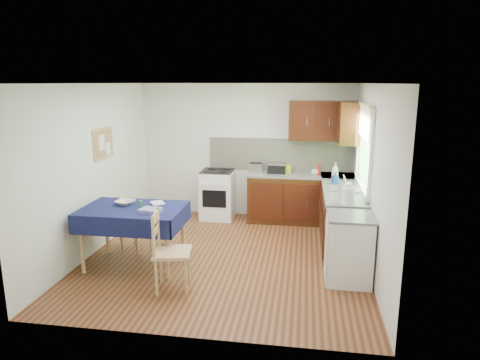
# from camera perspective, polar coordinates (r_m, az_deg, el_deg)

# --- Properties ---
(floor) EXTENTS (4.20, 4.20, 0.00)m
(floor) POSITION_cam_1_polar(r_m,az_deg,el_deg) (6.44, -1.84, -10.09)
(floor) COLOR #502315
(floor) RESTS_ON ground
(ceiling) EXTENTS (4.00, 4.20, 0.02)m
(ceiling) POSITION_cam_1_polar(r_m,az_deg,el_deg) (5.93, -2.01, 12.75)
(ceiling) COLOR white
(ceiling) RESTS_ON wall_back
(wall_back) EXTENTS (4.00, 0.02, 2.50)m
(wall_back) POSITION_cam_1_polar(r_m,az_deg,el_deg) (8.10, 0.83, 3.91)
(wall_back) COLOR silver
(wall_back) RESTS_ON ground
(wall_front) EXTENTS (4.00, 0.02, 2.50)m
(wall_front) POSITION_cam_1_polar(r_m,az_deg,el_deg) (4.08, -7.39, -5.24)
(wall_front) COLOR silver
(wall_front) RESTS_ON ground
(wall_left) EXTENTS (0.02, 4.20, 2.50)m
(wall_left) POSITION_cam_1_polar(r_m,az_deg,el_deg) (6.72, -18.94, 1.35)
(wall_left) COLOR white
(wall_left) RESTS_ON ground
(wall_right) EXTENTS (0.02, 4.20, 2.50)m
(wall_right) POSITION_cam_1_polar(r_m,az_deg,el_deg) (6.03, 17.11, 0.21)
(wall_right) COLOR silver
(wall_right) RESTS_ON ground
(base_cabinets) EXTENTS (1.90, 2.30, 0.86)m
(base_cabinets) POSITION_cam_1_polar(r_m,az_deg,el_deg) (7.39, 10.39, -3.71)
(base_cabinets) COLOR #311A08
(base_cabinets) RESTS_ON ground
(worktop_back) EXTENTS (1.90, 0.60, 0.04)m
(worktop_back) POSITION_cam_1_polar(r_m,az_deg,el_deg) (7.80, 8.18, 0.66)
(worktop_back) COLOR slate
(worktop_back) RESTS_ON base_cabinets
(worktop_right) EXTENTS (0.60, 1.70, 0.04)m
(worktop_right) POSITION_cam_1_polar(r_m,az_deg,el_deg) (6.70, 13.60, -1.58)
(worktop_right) COLOR slate
(worktop_right) RESTS_ON base_cabinets
(worktop_corner) EXTENTS (0.60, 0.60, 0.04)m
(worktop_corner) POSITION_cam_1_polar(r_m,az_deg,el_deg) (7.82, 12.94, 0.50)
(worktop_corner) COLOR slate
(worktop_corner) RESTS_ON base_cabinets
(splashback) EXTENTS (2.70, 0.02, 0.60)m
(splashback) POSITION_cam_1_polar(r_m,az_deg,el_deg) (8.03, 5.42, 3.42)
(splashback) COLOR beige
(splashback) RESTS_ON wall_back
(upper_cabinets) EXTENTS (1.20, 0.85, 0.70)m
(upper_cabinets) POSITION_cam_1_polar(r_m,az_deg,el_deg) (7.66, 11.99, 7.65)
(upper_cabinets) COLOR #311A08
(upper_cabinets) RESTS_ON wall_back
(stove) EXTENTS (0.60, 0.61, 0.92)m
(stove) POSITION_cam_1_polar(r_m,az_deg,el_deg) (8.06, -3.01, -1.90)
(stove) COLOR white
(stove) RESTS_ON ground
(window) EXTENTS (0.04, 1.48, 1.26)m
(window) POSITION_cam_1_polar(r_m,az_deg,el_deg) (6.64, 16.26, 4.91)
(window) COLOR #2E5F27
(window) RESTS_ON wall_right
(fridge) EXTENTS (0.58, 0.60, 0.89)m
(fridge) POSITION_cam_1_polar(r_m,az_deg,el_deg) (5.70, 14.33, -8.85)
(fridge) COLOR white
(fridge) RESTS_ON ground
(corkboard) EXTENTS (0.04, 0.62, 0.47)m
(corkboard) POSITION_cam_1_polar(r_m,az_deg,el_deg) (6.91, -17.79, 4.67)
(corkboard) COLOR tan
(corkboard) RESTS_ON wall_left
(dining_table) EXTENTS (1.38, 0.93, 0.84)m
(dining_table) POSITION_cam_1_polar(r_m,az_deg,el_deg) (6.08, -14.06, -4.54)
(dining_table) COLOR #0E1038
(dining_table) RESTS_ON ground
(chair_far) EXTENTS (0.48, 0.48, 0.86)m
(chair_far) POSITION_cam_1_polar(r_m,az_deg,el_deg) (6.69, -14.05, -5.42)
(chair_far) COLOR tan
(chair_far) RESTS_ON ground
(chair_near) EXTENTS (0.51, 0.51, 1.00)m
(chair_near) POSITION_cam_1_polar(r_m,az_deg,el_deg) (5.37, -9.56, -8.97)
(chair_near) COLOR tan
(chair_near) RESTS_ON ground
(toaster) EXTENTS (0.25, 0.16, 0.20)m
(toaster) POSITION_cam_1_polar(r_m,az_deg,el_deg) (7.81, 2.10, 1.62)
(toaster) COLOR #AFAFB4
(toaster) RESTS_ON worktop_back
(sandwich_press) EXTENTS (0.32, 0.27, 0.18)m
(sandwich_press) POSITION_cam_1_polar(r_m,az_deg,el_deg) (7.83, 4.93, 1.62)
(sandwich_press) COLOR black
(sandwich_press) RESTS_ON worktop_back
(sauce_bottle) EXTENTS (0.05, 0.05, 0.21)m
(sauce_bottle) POSITION_cam_1_polar(r_m,az_deg,el_deg) (7.71, 10.49, 1.38)
(sauce_bottle) COLOR red
(sauce_bottle) RESTS_ON worktop_back
(yellow_packet) EXTENTS (0.12, 0.10, 0.14)m
(yellow_packet) POSITION_cam_1_polar(r_m,az_deg,el_deg) (7.88, 6.42, 1.52)
(yellow_packet) COLOR yellow
(yellow_packet) RESTS_ON worktop_back
(dish_rack) EXTENTS (0.45, 0.35, 0.21)m
(dish_rack) POSITION_cam_1_polar(r_m,az_deg,el_deg) (6.76, 13.83, -1.09)
(dish_rack) COLOR gray
(dish_rack) RESTS_ON worktop_right
(kettle) EXTENTS (0.18, 0.18, 0.30)m
(kettle) POSITION_cam_1_polar(r_m,az_deg,el_deg) (6.01, 14.20, -1.79)
(kettle) COLOR white
(kettle) RESTS_ON worktop_right
(cup) EXTENTS (0.16, 0.16, 0.10)m
(cup) POSITION_cam_1_polar(r_m,az_deg,el_deg) (7.74, 9.93, 1.03)
(cup) COLOR white
(cup) RESTS_ON worktop_back
(soap_bottle_a) EXTENTS (0.15, 0.15, 0.30)m
(soap_bottle_a) POSITION_cam_1_polar(r_m,az_deg,el_deg) (7.37, 12.57, 1.13)
(soap_bottle_a) COLOR white
(soap_bottle_a) RESTS_ON worktop_right
(soap_bottle_b) EXTENTS (0.12, 0.12, 0.19)m
(soap_bottle_b) POSITION_cam_1_polar(r_m,az_deg,el_deg) (7.11, 12.60, 0.26)
(soap_bottle_b) COLOR #1C42A5
(soap_bottle_b) RESTS_ON worktop_right
(soap_bottle_c) EXTENTS (0.16, 0.16, 0.16)m
(soap_bottle_c) POSITION_cam_1_polar(r_m,az_deg,el_deg) (6.28, 13.86, -1.62)
(soap_bottle_c) COLOR #238324
(soap_bottle_c) RESTS_ON worktop_right
(plate_bowl) EXTENTS (0.31, 0.31, 0.06)m
(plate_bowl) POSITION_cam_1_polar(r_m,az_deg,el_deg) (6.21, -15.07, -2.93)
(plate_bowl) COLOR beige
(plate_bowl) RESTS_ON dining_table
(book) EXTENTS (0.28, 0.29, 0.02)m
(book) POSITION_cam_1_polar(r_m,az_deg,el_deg) (6.14, -11.71, -3.14)
(book) COLOR white
(book) RESTS_ON dining_table
(spice_jar) EXTENTS (0.04, 0.04, 0.09)m
(spice_jar) POSITION_cam_1_polar(r_m,az_deg,el_deg) (6.05, -13.12, -3.12)
(spice_jar) COLOR green
(spice_jar) RESTS_ON dining_table
(tea_towel) EXTENTS (0.30, 0.25, 0.05)m
(tea_towel) POSITION_cam_1_polar(r_m,az_deg,el_deg) (5.78, -11.87, -3.99)
(tea_towel) COLOR navy
(tea_towel) RESTS_ON dining_table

